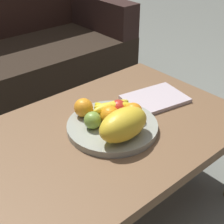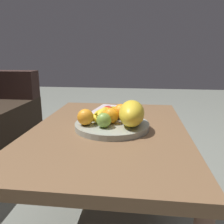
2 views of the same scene
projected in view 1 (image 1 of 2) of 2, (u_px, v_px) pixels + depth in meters
ground_plane at (110, 208)px, 1.41m from camera, size 8.00×8.00×0.00m
coffee_table at (110, 138)px, 1.20m from camera, size 1.01×0.68×0.43m
fruit_bowl at (112, 127)px, 1.16m from camera, size 0.33×0.33×0.03m
melon_large_front at (123, 124)px, 1.05m from camera, size 0.19×0.11×0.11m
orange_front at (110, 116)px, 1.13m from camera, size 0.07×0.07×0.07m
orange_left at (133, 112)px, 1.15m from camera, size 0.07×0.07×0.07m
orange_right at (84, 108)px, 1.18m from camera, size 0.07×0.07×0.07m
apple_front at (118, 108)px, 1.18m from camera, size 0.06×0.06×0.06m
apple_left at (93, 120)px, 1.12m from camera, size 0.06×0.06×0.06m
banana_bunch at (110, 110)px, 1.18m from camera, size 0.16×0.17×0.06m
magazine at (155, 99)px, 1.34m from camera, size 0.28×0.22×0.02m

